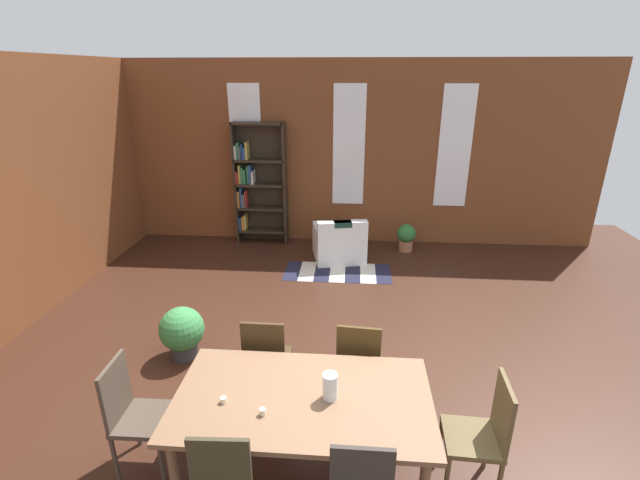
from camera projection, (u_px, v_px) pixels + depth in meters
name	position (u px, v px, depth m)	size (l,w,h in m)	color
ground_plane	(338.00, 392.00, 4.34)	(10.94, 10.94, 0.00)	#381E14
back_wall_brick	(349.00, 155.00, 7.74)	(8.72, 0.12, 3.17)	brown
window_pane_0	(246.00, 145.00, 7.75)	(0.55, 0.02, 2.06)	white
window_pane_1	(349.00, 146.00, 7.62)	(0.55, 0.02, 2.06)	white
window_pane_2	(455.00, 147.00, 7.49)	(0.55, 0.02, 2.06)	white
dining_table	(303.00, 405.00, 3.23)	(1.87, 1.04, 0.75)	brown
vase_on_table	(330.00, 386.00, 3.15)	(0.11, 0.11, 0.20)	silver
tealight_candle_0	(223.00, 400.00, 3.13)	(0.04, 0.04, 0.04)	silver
tealight_candle_1	(263.00, 412.00, 3.02)	(0.04, 0.04, 0.05)	silver
dining_chair_head_left	(134.00, 412.00, 3.38)	(0.41, 0.41, 0.95)	#483B2F
dining_chair_far_right	(359.00, 363.00, 3.95)	(0.43, 0.43, 0.95)	#402E14
dining_chair_head_right	(483.00, 432.00, 3.19)	(0.42, 0.42, 0.95)	brown
dining_chair_far_left	(267.00, 358.00, 4.01)	(0.40, 0.40, 0.95)	#3A2916
bookshelf_tall	(257.00, 183.00, 7.81)	(0.92, 0.28, 2.15)	#2D2319
armchair_white	(339.00, 243.00, 7.33)	(0.95, 0.95, 0.75)	white
potted_plant_by_shelf	(182.00, 331.00, 4.78)	(0.48, 0.48, 0.59)	#333338
potted_plant_corner	(406.00, 236.00, 7.67)	(0.32, 0.32, 0.48)	#9E6042
striped_rug	(338.00, 272.00, 6.92)	(1.67, 0.73, 0.01)	#1E1E33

